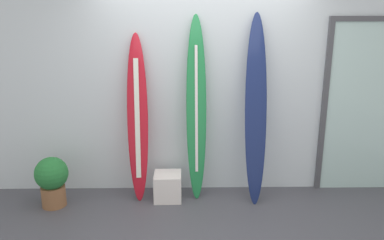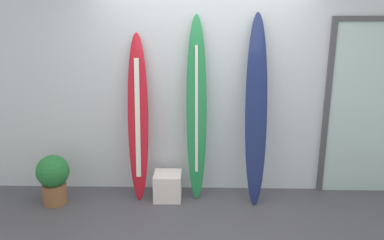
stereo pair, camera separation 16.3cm
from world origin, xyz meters
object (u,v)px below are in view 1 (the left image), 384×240
surfboard_crimson (138,120)px  potted_plant (52,179)px  surfboard_emerald (196,111)px  display_block_left (168,186)px  surfboard_navy (256,110)px  glass_door (368,104)px

surfboard_crimson → potted_plant: (-0.96, -0.24, -0.63)m
surfboard_emerald → potted_plant: surfboard_emerald is taller
display_block_left → potted_plant: 1.32m
surfboard_crimson → surfboard_navy: bearing=-2.4°
display_block_left → surfboard_emerald: bearing=18.4°
surfboard_navy → display_block_left: (-1.02, -0.03, -0.92)m
surfboard_navy → potted_plant: size_ratio=3.70×
glass_door → potted_plant: size_ratio=3.61×
surfboard_navy → display_block_left: size_ratio=6.67×
surfboard_crimson → display_block_left: surfboard_crimson is taller
surfboard_crimson → display_block_left: size_ratio=5.99×
display_block_left → glass_door: bearing=6.6°
surfboard_navy → potted_plant: surfboard_navy is taller
display_block_left → potted_plant: potted_plant is taller
potted_plant → glass_door: bearing=6.6°
surfboard_crimson → glass_door: size_ratio=0.92×
glass_door → potted_plant: bearing=-173.4°
surfboard_navy → surfboard_crimson: bearing=177.6°
surfboard_emerald → glass_door: (2.08, 0.17, 0.03)m
surfboard_crimson → surfboard_navy: size_ratio=0.90×
surfboard_crimson → potted_plant: size_ratio=3.32×
surfboard_crimson → surfboard_emerald: size_ratio=0.91×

